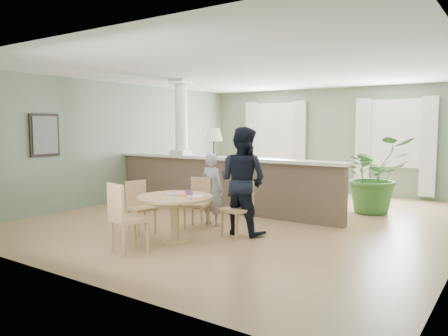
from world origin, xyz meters
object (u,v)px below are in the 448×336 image
Objects in this scene: child_person at (212,189)px; man_person at (243,181)px; chair_far_boy at (198,200)px; chair_far_man at (240,205)px; dining_table at (175,205)px; sofa at (254,181)px; houseplant at (374,175)px; chair_side at (139,204)px; chair_near at (124,215)px.

child_person is 0.83m from man_person.
man_person is at bearing -11.28° from chair_far_boy.
dining_table is at bearing -112.65° from chair_far_man.
sofa is 3.41m from chair_far_man.
sofa is at bearing -179.74° from houseplant.
chair_far_boy is 0.49× the size of man_person.
houseplant is 0.89× the size of man_person.
sofa is 3.01m from chair_far_boy.
chair_far_man is (0.62, 0.82, -0.06)m from dining_table.
chair_side reaches higher than dining_table.
chair_far_boy is at bearing 107.02° from dining_table.
sofa is 4.82m from chair_near.
chair_far_man is 0.40m from man_person.
man_person is at bearing -113.13° from houseplant.
chair_near is 2.07m from child_person.
houseplant is at bearing 40.94° from chair_far_boy.
chair_far_man is at bearing -81.52° from sofa.
chair_side is (-1.44, -0.75, -0.02)m from chair_far_man.
chair_near is at bearing -99.23° from chair_far_boy.
chair_near is at bearing -130.24° from chair_side.
chair_far_boy is 1.81m from chair_near.
chair_far_boy is (-0.28, 0.93, -0.08)m from dining_table.
chair_near is at bearing 96.56° from child_person.
houseplant is 3.31m from chair_far_man.
dining_table is 1.18× the size of chair_near.
chair_far_boy is 0.88× the size of chair_near.
chair_near is at bearing -99.60° from dining_table.
sofa is at bearing 88.45° from chair_far_boy.
sofa is 3.59× the size of chair_side.
chair_far_man is 0.69× the size of child_person.
houseplant reaches higher than chair_side.
sofa is at bearing -65.87° from chair_near.
houseplant is 3.65m from chair_far_boy.
houseplant is 4.30m from dining_table.
sofa reaches higher than chair_far_boy.
dining_table is 1.03m from chair_far_man.
chair_side is (0.08, -3.81, 0.02)m from sofa.
sofa is at bearing -69.15° from child_person.
dining_table is 0.90× the size of child_person.
chair_far_man is 1.04× the size of chair_side.
chair_far_man is at bearing 106.21° from man_person.
child_person reaches higher than chair_near.
chair_far_boy is at bearing -17.97° from chair_side.
sofa is 2.79m from child_person.
dining_table is at bearing -94.88° from sofa.
chair_far_man reaches higher than dining_table.
dining_table is 1.16m from man_person.
man_person is (-0.04, 0.14, 0.37)m from chair_far_man.
chair_far_man is 0.51× the size of man_person.
sofa is 3.13× the size of chair_near.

